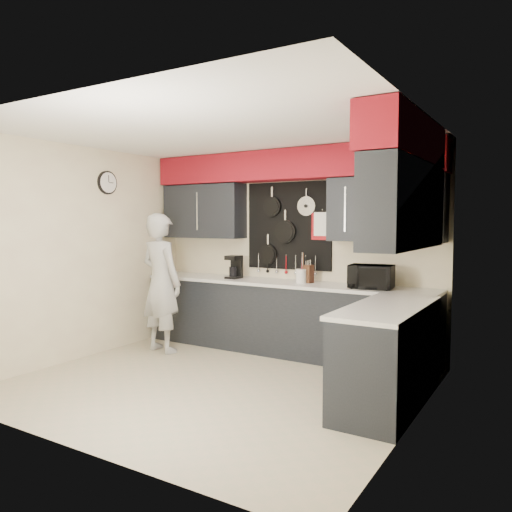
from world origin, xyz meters
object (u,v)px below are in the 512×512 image
Objects in this scene: microwave at (371,277)px; utensil_crock at (301,276)px; coffee_maker at (235,266)px; knife_block at (308,274)px; person at (161,283)px.

microwave is 2.81× the size of utensil_crock.
utensil_crock is 0.99m from coffee_maker.
coffee_maker is (-1.06, -0.06, 0.05)m from knife_block.
knife_block is (-0.83, 0.10, -0.02)m from microwave.
knife_block is 0.72× the size of coffee_maker.
microwave is 0.84m from knife_block.
person is at bearing -145.05° from knife_block.
coffee_maker is at bearing 171.88° from microwave.
knife_block reaches higher than utensil_crock.
coffee_maker is (-1.89, 0.04, 0.02)m from microwave.
person reaches higher than microwave.
utensil_crock is at bearing 170.65° from microwave.
knife_block is 0.10m from utensil_crock.
person is at bearing -131.85° from coffee_maker.
microwave is at bearing -0.95° from coffee_maker.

